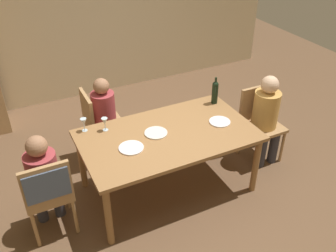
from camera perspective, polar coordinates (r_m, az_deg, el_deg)
The scene contains 15 objects.
ground_plane at distance 4.38m, azimuth -0.00°, elevation -9.35°, with size 10.00×10.00×0.00m, color brown.
rear_room_partition at distance 6.03m, azimuth -12.16°, elevation 16.91°, with size 6.40×0.12×2.70m, color beige.
dining_table at distance 3.96m, azimuth -0.00°, elevation -2.14°, with size 1.84×1.07×0.75m.
chair_far_left at distance 4.61m, azimuth -10.69°, elevation 0.75°, with size 0.44×0.44×0.92m.
chair_right_end at distance 4.72m, azimuth 13.82°, elevation 1.14°, with size 0.44×0.44×0.92m.
chair_left_end at distance 3.65m, azimuth -17.99°, elevation -9.29°, with size 0.44×0.46×0.92m.
person_woman_host at distance 4.59m, azimuth -9.48°, elevation 2.12°, with size 0.33×0.28×1.08m.
person_man_bearded at distance 4.59m, azimuth 14.88°, elevation 1.79°, with size 0.31×0.36×1.14m.
person_man_guest at distance 3.73m, azimuth -18.56°, elevation -7.31°, with size 0.30×0.34×1.11m.
wine_bottle_tall_green at distance 4.45m, azimuth 7.22°, elevation 5.26°, with size 0.07×0.07×0.33m.
wine_glass_near_left at distance 4.01m, azimuth -12.81°, elevation 0.58°, with size 0.07×0.07×0.15m.
wine_glass_centre at distance 3.98m, azimuth -9.69°, elevation 0.66°, with size 0.07×0.07×0.15m.
dinner_plate_host at distance 3.72m, azimuth -5.67°, elevation -3.35°, with size 0.25×0.25×0.01m, color white.
dinner_plate_guest_left at distance 4.15m, azimuth 7.94°, elevation 0.65°, with size 0.23×0.23×0.01m, color white.
dinner_plate_guest_right at distance 3.92m, azimuth -1.87°, elevation -1.06°, with size 0.24×0.24×0.01m, color silver.
Camera 1 is at (-1.44, -2.90, 2.95)m, focal length 39.73 mm.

